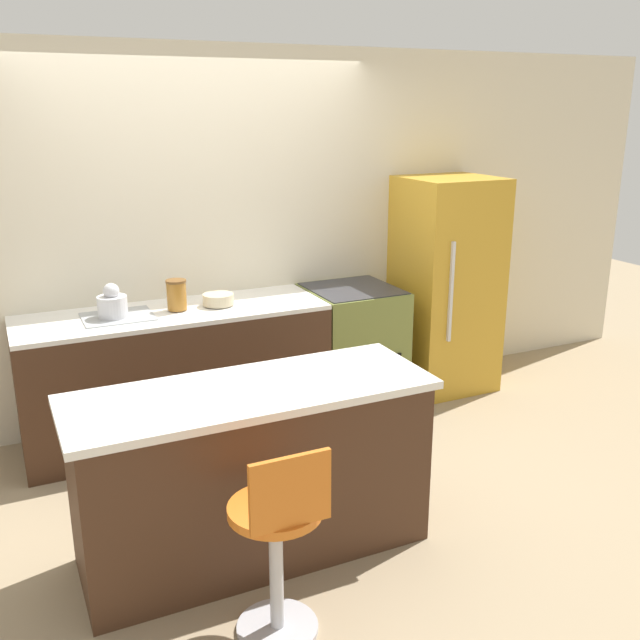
% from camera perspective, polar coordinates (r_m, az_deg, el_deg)
% --- Properties ---
extents(ground_plane, '(14.00, 14.00, 0.00)m').
position_cam_1_polar(ground_plane, '(4.89, -6.58, -10.01)').
color(ground_plane, '#998466').
extents(wall_back, '(8.00, 0.06, 2.60)m').
position_cam_1_polar(wall_back, '(5.12, -9.66, 6.51)').
color(wall_back, beige).
rests_on(wall_back, ground_plane).
extents(back_counter, '(2.02, 0.66, 0.90)m').
position_cam_1_polar(back_counter, '(4.94, -11.41, -4.25)').
color(back_counter, '#422819').
rests_on(back_counter, ground_plane).
extents(kitchen_island, '(1.78, 0.64, 0.90)m').
position_cam_1_polar(kitchen_island, '(3.64, -5.36, -11.94)').
color(kitchen_island, '#422819').
rests_on(kitchen_island, ground_plane).
extents(oven_range, '(0.65, 0.67, 0.90)m').
position_cam_1_polar(oven_range, '(5.39, 2.58, -2.10)').
color(oven_range, olive).
rests_on(oven_range, ground_plane).
extents(refrigerator, '(0.70, 0.68, 1.68)m').
position_cam_1_polar(refrigerator, '(5.70, 10.02, 2.78)').
color(refrigerator, gold).
rests_on(refrigerator, ground_plane).
extents(stool_chair, '(0.40, 0.40, 0.92)m').
position_cam_1_polar(stool_chair, '(3.11, -3.35, -17.44)').
color(stool_chair, '#B7B7BC').
rests_on(stool_chair, ground_plane).
extents(kettle, '(0.19, 0.19, 0.22)m').
position_cam_1_polar(kettle, '(4.69, -16.29, 1.25)').
color(kettle, silver).
rests_on(kettle, back_counter).
extents(mixing_bowl, '(0.21, 0.21, 0.07)m').
position_cam_1_polar(mixing_bowl, '(4.86, -8.13, 1.66)').
color(mixing_bowl, '#C1B28E').
rests_on(mixing_bowl, back_counter).
extents(canister_jar, '(0.13, 0.13, 0.20)m').
position_cam_1_polar(canister_jar, '(4.77, -11.40, 2.00)').
color(canister_jar, '#9E6623').
rests_on(canister_jar, back_counter).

